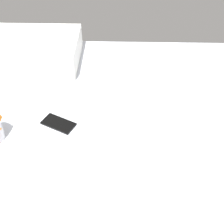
# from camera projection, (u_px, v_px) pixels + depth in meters

# --- Properties ---
(bed_mattress) EXTENTS (1.80, 1.40, 0.18)m
(bed_mattress) POSITION_uv_depth(u_px,v_px,m) (146.00, 140.00, 1.23)
(bed_mattress) COLOR #B7BCC6
(bed_mattress) RESTS_ON ground
(cell_phone) EXTENTS (0.16, 0.12, 0.01)m
(cell_phone) POSITION_uv_depth(u_px,v_px,m) (58.00, 124.00, 1.18)
(cell_phone) COLOR black
(cell_phone) RESTS_ON bed_mattress
(pillow) EXTENTS (0.52, 0.36, 0.13)m
(pillow) POSITION_uv_depth(u_px,v_px,m) (29.00, 50.00, 1.49)
(pillow) COLOR white
(pillow) RESTS_ON bed_mattress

